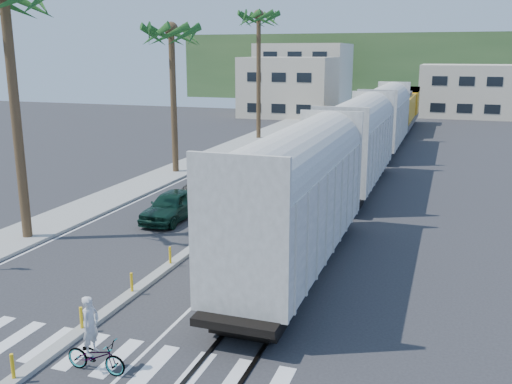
# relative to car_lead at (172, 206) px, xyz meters

# --- Properties ---
(ground) EXTENTS (140.00, 140.00, 0.00)m
(ground) POSITION_rel_car_lead_xyz_m (3.01, -11.08, -0.78)
(ground) COLOR #28282B
(ground) RESTS_ON ground
(sidewalk) EXTENTS (3.00, 90.00, 0.15)m
(sidewalk) POSITION_rel_car_lead_xyz_m (-5.49, 13.92, -0.71)
(sidewalk) COLOR gray
(sidewalk) RESTS_ON ground
(rails) EXTENTS (1.56, 100.00, 0.06)m
(rails) POSITION_rel_car_lead_xyz_m (8.01, 16.92, -0.75)
(rails) COLOR black
(rails) RESTS_ON ground
(median) EXTENTS (0.45, 60.00, 0.85)m
(median) POSITION_rel_car_lead_xyz_m (3.01, 8.88, -0.70)
(median) COLOR gray
(median) RESTS_ON ground
(crosswalk) EXTENTS (14.00, 2.20, 0.01)m
(crosswalk) POSITION_rel_car_lead_xyz_m (3.01, -13.08, -0.78)
(crosswalk) COLOR silver
(crosswalk) RESTS_ON ground
(lane_markings) EXTENTS (9.42, 90.00, 0.01)m
(lane_markings) POSITION_rel_car_lead_xyz_m (0.86, 13.92, -0.78)
(lane_markings) COLOR silver
(lane_markings) RESTS_ON ground
(freight_train) EXTENTS (3.00, 60.94, 5.85)m
(freight_train) POSITION_rel_car_lead_xyz_m (8.01, 15.74, 2.12)
(freight_train) COLOR #A9A69B
(freight_train) RESTS_ON ground
(palm_trees) EXTENTS (3.50, 37.20, 13.75)m
(palm_trees) POSITION_rel_car_lead_xyz_m (-5.09, 11.62, 10.02)
(palm_trees) COLOR brown
(palm_trees) RESTS_ON ground
(buildings) EXTENTS (38.00, 27.00, 10.00)m
(buildings) POSITION_rel_car_lead_xyz_m (-3.40, 60.58, 3.58)
(buildings) COLOR beige
(buildings) RESTS_ON ground
(hillside) EXTENTS (80.00, 20.00, 12.00)m
(hillside) POSITION_rel_car_lead_xyz_m (3.01, 88.92, 5.22)
(hillside) COLOR #385628
(hillside) RESTS_ON ground
(car_lead) EXTENTS (2.01, 4.66, 1.57)m
(car_lead) POSITION_rel_car_lead_xyz_m (0.00, 0.00, 0.00)
(car_lead) COLOR black
(car_lead) RESTS_ON ground
(car_second) EXTENTS (1.84, 4.59, 1.48)m
(car_second) POSITION_rel_car_lead_xyz_m (-0.21, 5.24, -0.04)
(car_second) COLOR black
(car_second) RESTS_ON ground
(car_third) EXTENTS (3.10, 5.60, 1.51)m
(car_third) POSITION_rel_car_lead_xyz_m (-1.05, 10.78, -0.03)
(car_third) COLOR black
(car_third) RESTS_ON ground
(car_rear) EXTENTS (2.66, 4.98, 1.33)m
(car_rear) POSITION_rel_car_lead_xyz_m (-0.83, 17.24, -0.12)
(car_rear) COLOR #B7BABC
(car_rear) RESTS_ON ground
(cyclist) EXTENTS (0.75, 1.83, 2.21)m
(cyclist) POSITION_rel_car_lead_xyz_m (4.75, -13.89, -0.06)
(cyclist) COLOR #9EA0A5
(cyclist) RESTS_ON ground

